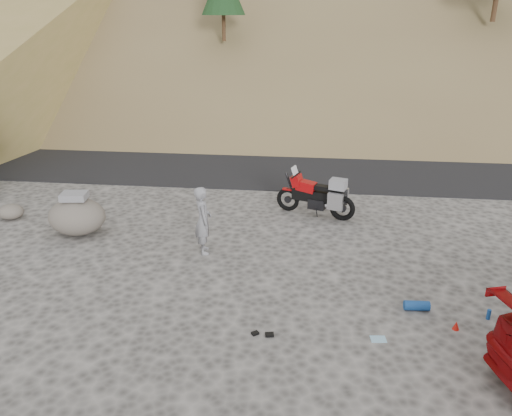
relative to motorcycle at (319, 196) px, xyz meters
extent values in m
plane|color=#403E3B|center=(-0.47, -3.56, -0.60)|extent=(140.00, 140.00, 0.00)
cube|color=black|center=(-0.47, 5.44, -0.60)|extent=(120.00, 7.00, 0.05)
cylinder|color=#3A2515|center=(-4.47, 10.44, 4.30)|extent=(0.17, 0.17, 1.40)
cylinder|color=#3A2515|center=(7.53, 11.44, 5.35)|extent=(0.22, 0.22, 1.82)
torus|color=black|center=(-0.89, 0.30, -0.25)|extent=(0.70, 0.34, 0.70)
cylinder|color=black|center=(-0.89, 0.30, -0.25)|extent=(0.22, 0.13, 0.21)
torus|color=black|center=(0.66, -0.22, -0.25)|extent=(0.75, 0.38, 0.74)
cylinder|color=black|center=(0.66, -0.22, -0.25)|extent=(0.25, 0.15, 0.23)
cylinder|color=black|center=(-0.81, 0.27, 0.14)|extent=(0.39, 0.19, 0.86)
cylinder|color=black|center=(-0.67, 0.23, 0.54)|extent=(0.25, 0.63, 0.05)
cube|color=black|center=(-0.14, 0.05, -0.02)|extent=(1.28, 0.64, 0.32)
cube|color=black|center=(-0.04, 0.01, -0.23)|extent=(0.55, 0.45, 0.30)
cube|color=#96080A|center=(-0.37, 0.13, 0.25)|extent=(0.63, 0.48, 0.33)
cube|color=#96080A|center=(-0.64, 0.22, 0.37)|extent=(0.42, 0.44, 0.37)
cube|color=silver|center=(-0.71, 0.24, 0.65)|extent=(0.22, 0.34, 0.27)
cube|color=black|center=(0.11, -0.04, 0.27)|extent=(0.62, 0.41, 0.13)
cube|color=black|center=(0.49, -0.16, 0.22)|extent=(0.41, 0.30, 0.11)
cube|color=silver|center=(0.45, -0.44, 0.01)|extent=(0.44, 0.25, 0.47)
cube|color=silver|center=(0.62, 0.08, 0.01)|extent=(0.44, 0.25, 0.47)
cube|color=gray|center=(0.51, -0.17, 0.44)|extent=(0.53, 0.48, 0.27)
cube|color=#96080A|center=(-0.89, 0.30, 0.07)|extent=(0.34, 0.22, 0.04)
cylinder|color=black|center=(-0.05, -0.18, -0.41)|extent=(0.09, 0.22, 0.38)
cylinder|color=silver|center=(0.42, -0.29, -0.18)|extent=(0.49, 0.24, 0.14)
imported|color=gray|center=(-2.76, -2.64, -0.60)|extent=(0.57, 0.70, 1.67)
ellipsoid|color=#534D47|center=(-6.28, -1.95, -0.12)|extent=(1.57, 1.37, 0.96)
cube|color=gray|center=(-6.28, -1.95, 0.45)|extent=(0.71, 0.58, 0.18)
ellipsoid|color=#534D47|center=(-8.62, -1.20, -0.39)|extent=(0.78, 0.72, 0.42)
cylinder|color=navy|center=(1.92, -4.67, -0.50)|extent=(0.50, 0.22, 0.20)
cylinder|color=navy|center=(3.23, -4.84, -0.49)|extent=(0.09, 0.09, 0.21)
cone|color=red|center=(2.53, -5.25, -0.52)|extent=(0.13, 0.13, 0.17)
cube|color=black|center=(-0.87, -5.84, -0.58)|extent=(0.17, 0.14, 0.04)
cube|color=black|center=(-1.14, -5.83, -0.58)|extent=(0.16, 0.15, 0.04)
cube|color=#86B4CF|center=(1.07, -5.73, -0.59)|extent=(0.29, 0.23, 0.01)
camera|label=1|loc=(-0.26, -13.37, 4.87)|focal=35.00mm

